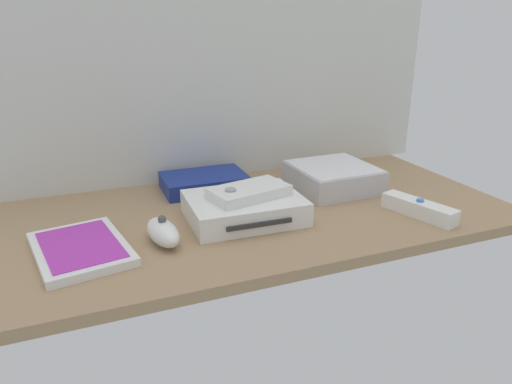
% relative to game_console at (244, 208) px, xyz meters
% --- Properties ---
extents(ground_plane, '(1.00, 0.48, 0.02)m').
position_rel_game_console_xyz_m(ground_plane, '(0.03, 0.03, -0.03)').
color(ground_plane, '#9E7F5B').
rests_on(ground_plane, ground).
extents(back_wall, '(1.10, 0.01, 0.64)m').
position_rel_game_console_xyz_m(back_wall, '(0.03, 0.27, 0.30)').
color(back_wall, silver).
rests_on(back_wall, ground).
extents(game_console, '(0.22, 0.17, 0.04)m').
position_rel_game_console_xyz_m(game_console, '(0.00, 0.00, 0.00)').
color(game_console, white).
rests_on(game_console, ground_plane).
extents(mini_computer, '(0.17, 0.17, 0.05)m').
position_rel_game_console_xyz_m(mini_computer, '(0.24, 0.09, 0.00)').
color(mini_computer, silver).
rests_on(mini_computer, ground_plane).
extents(game_case, '(0.17, 0.21, 0.02)m').
position_rel_game_console_xyz_m(game_case, '(-0.29, -0.03, -0.01)').
color(game_case, white).
rests_on(game_case, ground_plane).
extents(network_router, '(0.18, 0.13, 0.03)m').
position_rel_game_console_xyz_m(network_router, '(-0.02, 0.19, -0.00)').
color(network_router, navy).
rests_on(network_router, ground_plane).
extents(remote_wand, '(0.08, 0.15, 0.03)m').
position_rel_game_console_xyz_m(remote_wand, '(0.31, -0.11, -0.01)').
color(remote_wand, white).
rests_on(remote_wand, ground_plane).
extents(remote_nunchuk, '(0.06, 0.11, 0.05)m').
position_rel_game_console_xyz_m(remote_nunchuk, '(-0.16, -0.05, -0.00)').
color(remote_nunchuk, white).
rests_on(remote_nunchuk, ground_plane).
extents(remote_classic_pad, '(0.16, 0.11, 0.02)m').
position_rel_game_console_xyz_m(remote_classic_pad, '(0.01, -0.00, 0.03)').
color(remote_classic_pad, white).
rests_on(remote_classic_pad, game_console).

